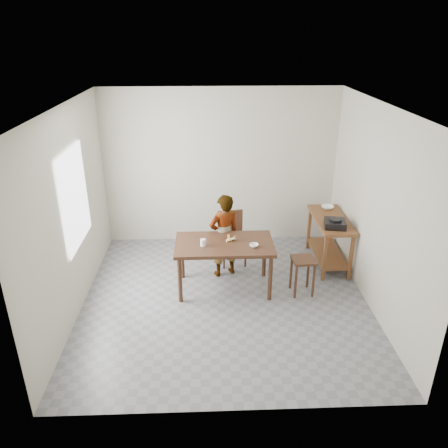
{
  "coord_description": "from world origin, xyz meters",
  "views": [
    {
      "loc": [
        -0.23,
        -5.25,
        3.54
      ],
      "look_at": [
        0.0,
        0.4,
        1.0
      ],
      "focal_mm": 35.0,
      "sensor_mm": 36.0,
      "label": 1
    }
  ],
  "objects_px": {
    "prep_counter": "(329,241)",
    "dining_chair": "(232,239)",
    "stool": "(302,276)",
    "child": "(224,236)",
    "dining_table": "(224,266)"
  },
  "relations": [
    {
      "from": "child",
      "to": "prep_counter",
      "type": "bearing_deg",
      "value": 166.07
    },
    {
      "from": "stool",
      "to": "dining_chair",
      "type": "bearing_deg",
      "value": 135.56
    },
    {
      "from": "child",
      "to": "stool",
      "type": "height_order",
      "value": "child"
    },
    {
      "from": "prep_counter",
      "to": "dining_chair",
      "type": "relative_size",
      "value": 1.41
    },
    {
      "from": "dining_table",
      "to": "prep_counter",
      "type": "xyz_separation_m",
      "value": [
        1.72,
        0.7,
        0.03
      ]
    },
    {
      "from": "stool",
      "to": "prep_counter",
      "type": "bearing_deg",
      "value": 55.19
    },
    {
      "from": "prep_counter",
      "to": "stool",
      "type": "bearing_deg",
      "value": -124.81
    },
    {
      "from": "prep_counter",
      "to": "stool",
      "type": "height_order",
      "value": "prep_counter"
    },
    {
      "from": "prep_counter",
      "to": "dining_chair",
      "type": "bearing_deg",
      "value": 177.21
    },
    {
      "from": "dining_chair",
      "to": "stool",
      "type": "relative_size",
      "value": 1.53
    },
    {
      "from": "child",
      "to": "stool",
      "type": "bearing_deg",
      "value": 129.09
    },
    {
      "from": "dining_table",
      "to": "dining_chair",
      "type": "relative_size",
      "value": 1.64
    },
    {
      "from": "prep_counter",
      "to": "dining_table",
      "type": "bearing_deg",
      "value": -157.85
    },
    {
      "from": "prep_counter",
      "to": "dining_chair",
      "type": "height_order",
      "value": "dining_chair"
    },
    {
      "from": "dining_table",
      "to": "stool",
      "type": "xyz_separation_m",
      "value": [
        1.12,
        -0.16,
        -0.1
      ]
    }
  ]
}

